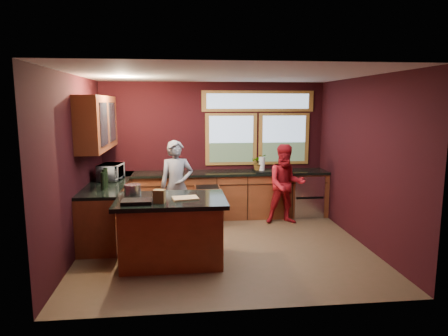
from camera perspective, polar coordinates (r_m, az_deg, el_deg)
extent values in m
plane|color=brown|center=(6.53, 0.12, -11.17)|extent=(4.50, 4.50, 0.00)
cube|color=black|center=(8.16, -1.42, 2.71)|extent=(4.50, 0.02, 2.70)
cube|color=black|center=(4.24, 3.11, -3.37)|extent=(4.50, 0.02, 2.70)
cube|color=black|center=(6.35, -20.49, 0.26)|extent=(0.02, 4.00, 2.70)
cube|color=black|center=(6.81, 19.29, 0.90)|extent=(0.02, 4.00, 2.70)
cube|color=silver|center=(6.14, 0.13, 13.20)|extent=(4.50, 4.00, 0.02)
cube|color=#8DA5C3|center=(8.17, 1.04, 4.12)|extent=(1.06, 0.02, 1.06)
cube|color=#8DA5C3|center=(8.37, 8.54, 4.15)|extent=(1.06, 0.02, 1.06)
cube|color=olive|center=(8.22, 4.91, 9.49)|extent=(2.30, 0.02, 0.42)
cube|color=#602E16|center=(7.08, -17.66, 6.16)|extent=(0.36, 1.80, 0.90)
cube|color=#602E16|center=(8.02, -1.22, -4.01)|extent=(4.50, 0.60, 0.88)
cube|color=black|center=(7.92, -1.22, -0.75)|extent=(4.50, 0.64, 0.05)
cube|color=#B7B7BC|center=(8.37, 11.54, -3.74)|extent=(0.60, 0.58, 0.85)
cube|color=black|center=(8.06, 6.61, -0.63)|extent=(0.66, 0.46, 0.05)
cube|color=#602E16|center=(7.28, -16.16, -5.74)|extent=(0.60, 2.30, 0.88)
cube|color=black|center=(7.18, -16.24, -2.15)|extent=(0.64, 2.30, 0.05)
cube|color=#602E16|center=(5.86, -7.46, -9.11)|extent=(1.40, 0.90, 0.88)
cube|color=black|center=(5.73, -7.56, -4.59)|extent=(1.55, 1.05, 0.06)
imported|color=slate|center=(7.17, -6.78, -2.58)|extent=(0.64, 0.46, 1.63)
imported|color=maroon|center=(7.65, 8.82, -2.31)|extent=(0.76, 0.60, 1.52)
imported|color=#999999|center=(7.35, -15.87, -0.55)|extent=(0.43, 0.57, 0.29)
imported|color=#999999|center=(8.07, 5.00, 0.80)|extent=(0.30, 0.26, 0.34)
cylinder|color=white|center=(8.04, 5.42, 0.55)|extent=(0.12, 0.12, 0.28)
cube|color=tan|center=(5.67, -5.55, -4.29)|extent=(0.39, 0.31, 0.02)
cylinder|color=#B6B5BA|center=(5.88, -12.92, -3.17)|extent=(0.24, 0.24, 0.18)
cube|color=brown|center=(5.46, -9.22, -4.01)|extent=(0.17, 0.15, 0.18)
cube|color=black|center=(5.50, -12.34, -4.71)|extent=(0.40, 0.29, 0.05)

